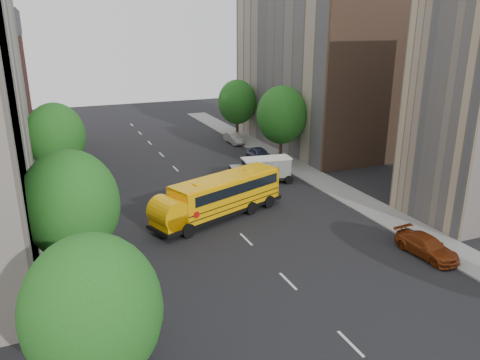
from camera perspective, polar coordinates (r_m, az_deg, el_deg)
ground at (r=33.92m, az=-0.61°, el=-5.90°), size 120.00×120.00×0.00m
sidewalk_left at (r=36.37m, az=-20.87°, el=-5.35°), size 3.00×80.00×0.12m
sidewalk_right at (r=43.15m, az=11.07°, el=-0.76°), size 3.00×80.00×0.12m
lane_markings at (r=42.70m, az=-5.72°, el=-0.78°), size 0.15×64.00×0.01m
building_right_far at (r=57.20m, az=8.71°, el=13.20°), size 10.00×22.00×18.00m
building_right_sidewall at (r=48.20m, az=15.63°, el=11.82°), size 10.10×0.30×18.00m
street_tree_0 at (r=17.34m, az=-17.51°, el=-15.00°), size 4.80×4.80×7.41m
street_tree_1 at (r=26.22m, az=-19.95°, el=-2.83°), size 5.12×5.12×7.90m
street_tree_2 at (r=43.59m, az=-21.54°, el=5.01°), size 4.99×4.99×7.71m
street_tree_4 at (r=49.10m, az=5.09°, el=7.89°), size 5.25×5.25×8.10m
street_tree_5 at (r=59.87m, az=-0.34°, el=9.49°), size 4.86×4.86×7.51m
school_bus at (r=35.11m, az=-2.72°, el=-1.91°), size 11.49×6.41×3.20m
safari_truck at (r=43.13m, az=2.66°, el=1.23°), size 5.74×2.72×2.37m
parked_car_0 at (r=23.13m, az=-14.13°, el=-17.21°), size 1.96×4.17×1.38m
parked_car_1 at (r=37.34m, az=-16.94°, el=-3.33°), size 1.70×4.04×1.30m
parked_car_2 at (r=51.70m, az=-19.81°, el=2.49°), size 2.83×5.64×1.53m
parked_car_3 at (r=32.13m, az=21.79°, el=-7.50°), size 2.09×4.52×1.28m
parked_car_4 at (r=49.82m, az=2.45°, el=3.03°), size 2.14×4.69×1.56m
parked_car_5 at (r=58.02m, az=-0.73°, el=5.10°), size 1.50×3.91×1.27m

